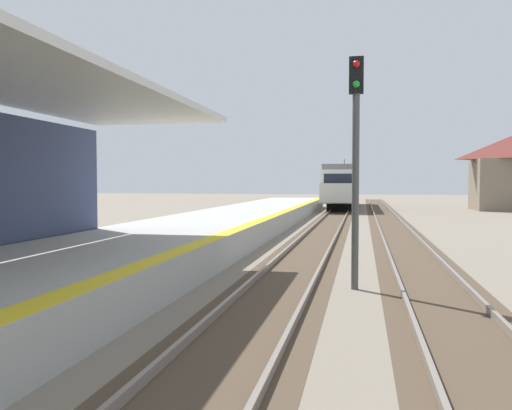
# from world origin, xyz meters

# --- Properties ---
(station_platform) EXTENTS (5.00, 80.00, 0.91)m
(station_platform) POSITION_xyz_m (-2.50, 16.00, 0.45)
(station_platform) COLOR #A8A8A3
(station_platform) RESTS_ON ground
(track_pair_nearest_platform) EXTENTS (2.34, 120.00, 0.16)m
(track_pair_nearest_platform) POSITION_xyz_m (1.90, 20.00, 0.05)
(track_pair_nearest_platform) COLOR #4C3D2D
(track_pair_nearest_platform) RESTS_ON ground
(track_pair_middle) EXTENTS (2.34, 120.00, 0.16)m
(track_pair_middle) POSITION_xyz_m (5.30, 20.00, 0.05)
(track_pair_middle) COLOR #4C3D2D
(track_pair_middle) RESTS_ON ground
(approaching_train) EXTENTS (2.93, 19.60, 4.76)m
(approaching_train) POSITION_xyz_m (1.90, 55.05, 2.18)
(approaching_train) COLOR silver
(approaching_train) RESTS_ON ground
(rail_signal_post) EXTENTS (0.32, 0.34, 5.20)m
(rail_signal_post) POSITION_xyz_m (3.57, 16.93, 3.19)
(rail_signal_post) COLOR #4C4C4C
(rail_signal_post) RESTS_ON ground
(distant_trackside_house) EXTENTS (6.60, 5.28, 6.40)m
(distant_trackside_house) POSITION_xyz_m (16.24, 53.31, 3.34)
(distant_trackside_house) COLOR #7F705B
(distant_trackside_house) RESTS_ON ground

